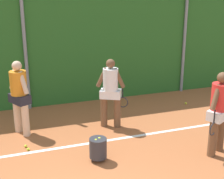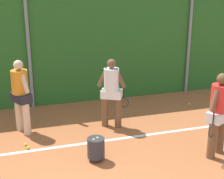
% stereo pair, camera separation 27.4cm
% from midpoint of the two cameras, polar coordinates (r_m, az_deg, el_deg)
% --- Properties ---
extents(ground_plane, '(27.41, 27.41, 0.00)m').
position_cam_midpoint_polar(ground_plane, '(6.48, -10.05, -14.78)').
color(ground_plane, '#A85B33').
extents(hedge_fence_backdrop, '(17.82, 0.25, 3.59)m').
position_cam_midpoint_polar(hedge_fence_backdrop, '(9.70, -13.75, 7.32)').
color(hedge_fence_backdrop, '#286023').
rests_on(hedge_fence_backdrop, ground_plane).
extents(fence_post_center, '(0.10, 0.10, 3.97)m').
position_cam_midpoint_polar(fence_post_center, '(9.50, -13.76, 8.26)').
color(fence_post_center, gray).
rests_on(fence_post_center, ground_plane).
extents(fence_post_right, '(0.10, 0.10, 3.97)m').
position_cam_midpoint_polar(fence_post_right, '(11.05, 14.23, 9.47)').
color(fence_post_right, gray).
rests_on(fence_post_right, ground_plane).
extents(court_baseline_paint, '(13.02, 0.10, 0.01)m').
position_cam_midpoint_polar(court_baseline_paint, '(7.43, -11.17, -10.30)').
color(court_baseline_paint, white).
rests_on(court_baseline_paint, ground_plane).
extents(player_foreground_near, '(0.73, 0.52, 1.81)m').
position_cam_midpoint_polar(player_foreground_near, '(7.06, 19.41, -3.56)').
color(player_foreground_near, brown).
rests_on(player_foreground_near, ground_plane).
extents(player_midcourt, '(0.76, 0.51, 1.77)m').
position_cam_midpoint_polar(player_midcourt, '(8.09, 0.90, -0.03)').
color(player_midcourt, brown).
rests_on(player_midcourt, ground_plane).
extents(player_backcourt_far, '(0.53, 0.69, 1.82)m').
position_cam_midpoint_polar(player_backcourt_far, '(8.02, -14.86, -0.56)').
color(player_backcourt_far, beige).
rests_on(player_backcourt_far, ground_plane).
extents(ball_hopper, '(0.36, 0.36, 0.51)m').
position_cam_midpoint_polar(ball_hopper, '(6.75, -1.67, -10.21)').
color(ball_hopper, '#2D2D33').
rests_on(ball_hopper, ground_plane).
extents(tennis_ball_1, '(0.07, 0.07, 0.07)m').
position_cam_midpoint_polar(tennis_ball_1, '(9.44, -15.24, -4.25)').
color(tennis_ball_1, '#CCDB33').
rests_on(tennis_ball_1, ground_plane).
extents(tennis_ball_4, '(0.07, 0.07, 0.07)m').
position_cam_midpoint_polar(tennis_ball_4, '(7.51, -13.61, -9.93)').
color(tennis_ball_4, '#CCDB33').
rests_on(tennis_ball_4, ground_plane).
extents(tennis_ball_5, '(0.07, 0.07, 0.07)m').
position_cam_midpoint_polar(tennis_ball_5, '(10.18, 14.21, -2.55)').
color(tennis_ball_5, '#CCDB33').
rests_on(tennis_ball_5, ground_plane).
extents(tennis_ball_8, '(0.07, 0.07, 0.07)m').
position_cam_midpoint_polar(tennis_ball_8, '(7.66, -13.99, -9.39)').
color(tennis_ball_8, '#CCDB33').
rests_on(tennis_ball_8, ground_plane).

